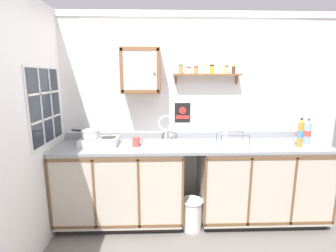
{
  "coord_description": "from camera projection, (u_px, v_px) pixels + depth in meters",
  "views": [
    {
      "loc": [
        -0.38,
        -2.46,
        1.73
      ],
      "look_at": [
        -0.29,
        0.4,
        1.16
      ],
      "focal_mm": 26.44,
      "sensor_mm": 36.0,
      "label": 1
    }
  ],
  "objects": [
    {
      "name": "backsplash",
      "position": [
        190.0,
        135.0,
        3.13
      ],
      "size": [
        3.1,
        0.02,
        0.08
      ],
      "primitive_type": "cube",
      "color": "gray",
      "rests_on": "countertop"
    },
    {
      "name": "wall_cabinet",
      "position": [
        141.0,
        71.0,
        2.82
      ],
      "size": [
        0.44,
        0.32,
        0.51
      ],
      "color": "brown"
    },
    {
      "name": "floor",
      "position": [
        195.0,
        234.0,
        2.76
      ],
      "size": [
        6.14,
        6.14,
        0.0
      ],
      "primitive_type": "plane",
      "color": "slate",
      "rests_on": "ground"
    },
    {
      "name": "window",
      "position": [
        45.0,
        106.0,
        2.54
      ],
      "size": [
        0.03,
        0.71,
        0.8
      ],
      "color": "#262D38"
    },
    {
      "name": "saucepan",
      "position": [
        90.0,
        133.0,
        2.85
      ],
      "size": [
        0.35,
        0.21,
        0.09
      ],
      "color": "silver",
      "rests_on": "hot_plate_stove"
    },
    {
      "name": "spice_shelf",
      "position": [
        207.0,
        73.0,
        2.93
      ],
      "size": [
        0.8,
        0.14,
        0.23
      ],
      "color": "brown"
    },
    {
      "name": "bottle_water_clear_2",
      "position": [
        299.0,
        133.0,
        2.97
      ],
      "size": [
        0.07,
        0.07,
        0.25
      ],
      "color": "silver",
      "rests_on": "countertop"
    },
    {
      "name": "lower_cabinet_run",
      "position": [
        121.0,
        185.0,
        2.92
      ],
      "size": [
        1.43,
        0.62,
        0.93
      ],
      "color": "black",
      "rests_on": "ground"
    },
    {
      "name": "lower_cabinet_run_right",
      "position": [
        260.0,
        183.0,
        2.98
      ],
      "size": [
        1.47,
        0.62,
        0.93
      ],
      "color": "black",
      "rests_on": "ground"
    },
    {
      "name": "bottle_juice_amber_1",
      "position": [
        300.0,
        133.0,
        2.74
      ],
      "size": [
        0.06,
        0.06,
        0.33
      ],
      "color": "gold",
      "rests_on": "countertop"
    },
    {
      "name": "countertop",
      "position": [
        193.0,
        146.0,
        2.85
      ],
      "size": [
        3.1,
        0.64,
        0.03
      ],
      "primitive_type": "cube",
      "color": "gray",
      "rests_on": "lower_cabinet_run"
    },
    {
      "name": "sink",
      "position": [
        164.0,
        146.0,
        2.89
      ],
      "size": [
        0.5,
        0.48,
        0.46
      ],
      "color": "silver",
      "rests_on": "countertop"
    },
    {
      "name": "mug",
      "position": [
        136.0,
        142.0,
        2.78
      ],
      "size": [
        0.12,
        0.08,
        0.1
      ],
      "color": "#B24C47",
      "rests_on": "countertop"
    },
    {
      "name": "dish_rack",
      "position": [
        231.0,
        142.0,
        2.85
      ],
      "size": [
        0.35,
        0.24,
        0.17
      ],
      "color": "#B2B2B7",
      "rests_on": "countertop"
    },
    {
      "name": "hot_plate_stove",
      "position": [
        100.0,
        141.0,
        2.84
      ],
      "size": [
        0.42,
        0.31,
        0.08
      ],
      "color": "silver",
      "rests_on": "countertop"
    },
    {
      "name": "side_wall_left",
      "position": [
        22.0,
        133.0,
        2.17
      ],
      "size": [
        0.05,
        3.39,
        2.48
      ],
      "primitive_type": "cube",
      "color": "white",
      "rests_on": "ground"
    },
    {
      "name": "trash_bin",
      "position": [
        192.0,
        214.0,
        2.83
      ],
      "size": [
        0.25,
        0.25,
        0.36
      ],
      "color": "silver",
      "rests_on": "ground"
    },
    {
      "name": "bottle_water_blue_0",
      "position": [
        308.0,
        132.0,
        2.88
      ],
      "size": [
        0.08,
        0.08,
        0.29
      ],
      "color": "#8CB7E0",
      "rests_on": "countertop"
    },
    {
      "name": "warning_sign",
      "position": [
        182.0,
        113.0,
        3.08
      ],
      "size": [
        0.19,
        0.01,
        0.24
      ],
      "color": "black"
    },
    {
      "name": "back_wall",
      "position": [
        190.0,
        115.0,
        3.12
      ],
      "size": [
        3.74,
        0.07,
        2.48
      ],
      "color": "white",
      "rests_on": "ground"
    }
  ]
}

